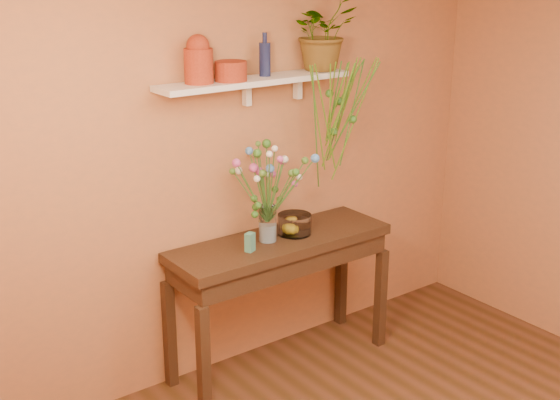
# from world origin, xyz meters

# --- Properties ---
(room) EXTENTS (4.04, 4.04, 2.70)m
(room) POSITION_xyz_m (0.00, 0.00, 1.35)
(room) COLOR #542F1D
(room) RESTS_ON ground
(sideboard) EXTENTS (1.50, 0.48, 0.91)m
(sideboard) POSITION_xyz_m (0.14, 1.74, 0.78)
(sideboard) COLOR #3D261A
(sideboard) RESTS_ON ground
(wall_shelf) EXTENTS (1.30, 0.24, 0.19)m
(wall_shelf) POSITION_xyz_m (0.06, 1.87, 1.92)
(wall_shelf) COLOR white
(wall_shelf) RESTS_ON room
(terracotta_jug) EXTENTS (0.17, 0.17, 0.28)m
(terracotta_jug) POSITION_xyz_m (-0.33, 1.89, 2.07)
(terracotta_jug) COLOR #9E321A
(terracotta_jug) RESTS_ON wall_shelf
(terracotta_pot) EXTENTS (0.20, 0.20, 0.12)m
(terracotta_pot) POSITION_xyz_m (-0.14, 1.85, 2.00)
(terracotta_pot) COLOR #9E321A
(terracotta_pot) RESTS_ON wall_shelf
(blue_bottle) EXTENTS (0.09, 0.09, 0.26)m
(blue_bottle) POSITION_xyz_m (0.14, 1.89, 2.05)
(blue_bottle) COLOR #161E47
(blue_bottle) RESTS_ON wall_shelf
(spider_plant) EXTENTS (0.47, 0.42, 0.49)m
(spider_plant) POSITION_xyz_m (0.59, 1.88, 2.18)
(spider_plant) COLOR #326B22
(spider_plant) RESTS_ON wall_shelf
(plant_fronds) EXTENTS (0.59, 0.36, 0.86)m
(plant_fronds) POSITION_xyz_m (0.60, 1.73, 1.69)
(plant_fronds) COLOR #326B22
(plant_fronds) RESTS_ON wall_shelf
(glass_vase) EXTENTS (0.11, 0.11, 0.24)m
(glass_vase) POSITION_xyz_m (0.05, 1.75, 1.01)
(glass_vase) COLOR white
(glass_vase) RESTS_ON sideboard
(bouquet) EXTENTS (0.56, 0.51, 0.52)m
(bouquet) POSITION_xyz_m (0.06, 1.75, 1.37)
(bouquet) COLOR #386B28
(bouquet) RESTS_ON glass_vase
(glass_bowl) EXTENTS (0.22, 0.22, 0.13)m
(glass_bowl) POSITION_xyz_m (0.26, 1.75, 0.97)
(glass_bowl) COLOR white
(glass_bowl) RESTS_ON sideboard
(lemon) EXTENTS (0.08, 0.08, 0.08)m
(lemon) POSITION_xyz_m (0.25, 1.76, 0.96)
(lemon) COLOR gold
(lemon) RESTS_ON glass_bowl
(carton) EXTENTS (0.07, 0.07, 0.12)m
(carton) POSITION_xyz_m (-0.14, 1.67, 0.97)
(carton) COLOR teal
(carton) RESTS_ON sideboard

